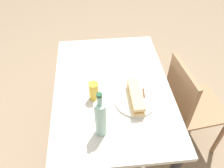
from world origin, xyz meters
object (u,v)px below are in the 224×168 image
(chair_far, at_px, (188,104))
(plate_near, at_px, (135,101))
(water_bottle, at_px, (101,118))
(baguette_sandwich_near, at_px, (136,97))
(knife_near, at_px, (144,98))
(beer_glass, at_px, (94,91))
(dining_table, at_px, (112,98))

(chair_far, relative_size, plate_near, 3.35)
(plate_near, height_order, water_bottle, water_bottle)
(baguette_sandwich_near, height_order, knife_near, baguette_sandwich_near)
(chair_far, xyz_separation_m, water_bottle, (0.34, -0.68, 0.37))
(beer_glass, bearing_deg, baguette_sandwich_near, 77.41)
(chair_far, distance_m, baguette_sandwich_near, 0.56)
(baguette_sandwich_near, xyz_separation_m, water_bottle, (0.20, -0.23, 0.08))
(knife_near, relative_size, beer_glass, 1.39)
(dining_table, bearing_deg, knife_near, 53.37)
(water_bottle, bearing_deg, baguette_sandwich_near, 131.16)
(dining_table, xyz_separation_m, water_bottle, (0.35, -0.10, 0.24))
(chair_far, bearing_deg, knife_near, -71.44)
(chair_far, xyz_separation_m, baguette_sandwich_near, (0.14, -0.45, 0.30))
(chair_far, height_order, beer_glass, beer_glass)
(plate_near, xyz_separation_m, beer_glass, (-0.06, -0.25, 0.06))
(knife_near, relative_size, water_bottle, 0.58)
(plate_near, relative_size, baguette_sandwich_near, 0.99)
(plate_near, bearing_deg, baguette_sandwich_near, 0.00)
(water_bottle, bearing_deg, dining_table, 164.72)
(water_bottle, bearing_deg, beer_glass, -173.95)
(knife_near, bearing_deg, beer_glass, -98.25)
(baguette_sandwich_near, bearing_deg, chair_far, 107.59)
(chair_far, bearing_deg, baguette_sandwich_near, -72.41)
(baguette_sandwich_near, bearing_deg, knife_near, 100.92)
(baguette_sandwich_near, xyz_separation_m, knife_near, (-0.01, 0.06, -0.03))
(chair_far, relative_size, beer_glass, 6.67)
(dining_table, distance_m, knife_near, 0.27)
(baguette_sandwich_near, relative_size, beer_glass, 2.00)
(baguette_sandwich_near, height_order, water_bottle, water_bottle)
(knife_near, bearing_deg, water_bottle, -53.72)
(chair_far, bearing_deg, beer_glass, -83.04)
(knife_near, distance_m, beer_glass, 0.32)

